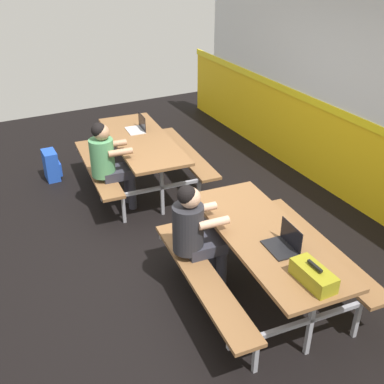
# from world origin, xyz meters

# --- Properties ---
(ground_plane) EXTENTS (10.00, 10.00, 0.02)m
(ground_plane) POSITION_xyz_m (0.00, 0.00, -0.01)
(ground_plane) COLOR black
(accent_backdrop) EXTENTS (8.00, 0.14, 2.60)m
(accent_backdrop) POSITION_xyz_m (0.00, 2.44, 1.25)
(accent_backdrop) COLOR yellow
(accent_backdrop) RESTS_ON ground
(picnic_table_left) EXTENTS (2.02, 1.70, 0.74)m
(picnic_table_left) POSITION_xyz_m (-1.33, 0.12, 0.58)
(picnic_table_left) COLOR brown
(picnic_table_left) RESTS_ON ground
(picnic_table_right) EXTENTS (2.02, 1.70, 0.74)m
(picnic_table_right) POSITION_xyz_m (1.33, 0.29, 0.58)
(picnic_table_right) COLOR brown
(picnic_table_right) RESTS_ON ground
(student_nearer) EXTENTS (0.38, 0.53, 1.21)m
(student_nearer) POSITION_xyz_m (-0.96, -0.47, 0.71)
(student_nearer) COLOR #2D2D38
(student_nearer) RESTS_ON ground
(student_further) EXTENTS (0.38, 0.53, 1.21)m
(student_further) POSITION_xyz_m (0.93, -0.23, 0.71)
(student_further) COLOR #2D2D38
(student_further) RESTS_ON ground
(laptop_silver) EXTENTS (0.34, 0.25, 0.22)m
(laptop_silver) POSITION_xyz_m (-1.64, 0.18, 0.79)
(laptop_silver) COLOR silver
(laptop_silver) RESTS_ON picnic_table_left
(laptop_dark) EXTENTS (0.34, 0.25, 0.22)m
(laptop_dark) POSITION_xyz_m (1.58, 0.31, 0.79)
(laptop_dark) COLOR black
(laptop_dark) RESTS_ON picnic_table_right
(toolbox_grey) EXTENTS (0.40, 0.18, 0.18)m
(toolbox_grey) POSITION_xyz_m (2.06, 0.23, 0.81)
(toolbox_grey) COLOR olive
(toolbox_grey) RESTS_ON picnic_table_right
(backpack_dark) EXTENTS (0.30, 0.22, 0.44)m
(backpack_dark) POSITION_xyz_m (-2.17, -0.99, 0.22)
(backpack_dark) COLOR #1E47B2
(backpack_dark) RESTS_ON ground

